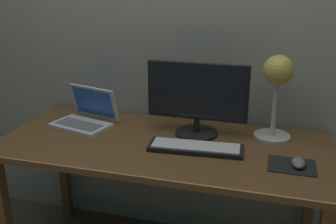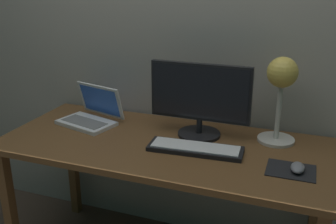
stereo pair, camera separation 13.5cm
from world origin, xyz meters
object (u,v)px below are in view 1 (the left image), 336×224
(keyboard_main, at_px, (196,147))
(desk_lamp, at_px, (277,81))
(monitor, at_px, (197,97))
(mouse, at_px, (298,163))
(laptop, at_px, (87,114))

(keyboard_main, relative_size, desk_lamp, 1.07)
(keyboard_main, height_order, desk_lamp, desk_lamp)
(monitor, bearing_deg, mouse, -25.45)
(monitor, height_order, desk_lamp, desk_lamp)
(laptop, bearing_deg, keyboard_main, -14.69)
(monitor, bearing_deg, laptop, -178.50)
(mouse, bearing_deg, monitor, 154.55)
(laptop, xyz_separation_m, desk_lamp, (0.98, 0.08, 0.24))
(mouse, bearing_deg, keyboard_main, 173.70)
(desk_lamp, bearing_deg, mouse, -68.57)
(keyboard_main, bearing_deg, desk_lamp, 35.73)
(keyboard_main, distance_m, desk_lamp, 0.50)
(monitor, bearing_deg, desk_lamp, 9.36)
(keyboard_main, relative_size, mouse, 4.67)
(keyboard_main, bearing_deg, monitor, 100.62)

